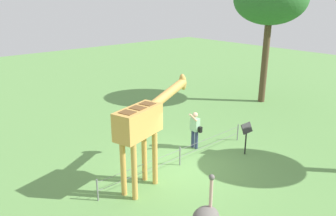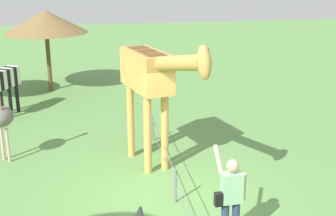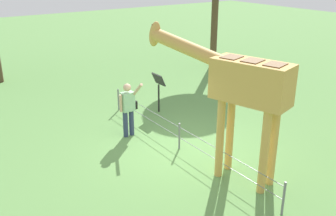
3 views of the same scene
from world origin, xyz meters
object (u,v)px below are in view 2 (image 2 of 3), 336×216
giraffe (152,78)px  zebra (2,81)px  visitor (231,195)px  shade_hut_near (46,22)px  ostrich (2,117)px

giraffe → zebra: 6.40m
visitor → zebra: 9.52m
shade_hut_near → zebra: bearing=-22.2°
visitor → zebra: visitor is taller
visitor → ostrich: (-4.28, -4.53, 0.27)m
giraffe → zebra: bearing=-138.1°
zebra → ostrich: (3.72, 0.62, 0.01)m
visitor → shade_hut_near: bearing=-160.4°
visitor → shade_hut_near: size_ratio=0.54×
ostrich → shade_hut_near: shade_hut_near is taller
zebra → shade_hut_near: shade_hut_near is taller
giraffe → shade_hut_near: size_ratio=1.19×
visitor → shade_hut_near: shade_hut_near is taller
giraffe → ostrich: size_ratio=1.66×
zebra → shade_hut_near: size_ratio=0.55×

